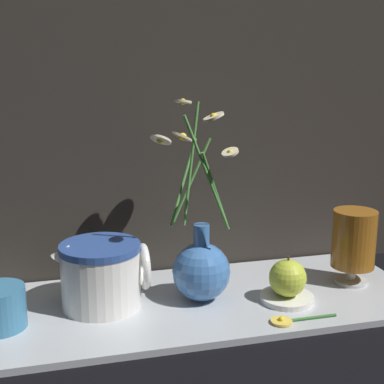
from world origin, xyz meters
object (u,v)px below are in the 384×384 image
at_px(ceramic_pitcher, 102,272).
at_px(orange_fruit, 288,278).
at_px(vase_with_flowers, 201,265).
at_px(tea_glass, 354,240).

height_order(ceramic_pitcher, orange_fruit, ceramic_pitcher).
relative_size(vase_with_flowers, tea_glass, 2.47).
height_order(tea_glass, orange_fruit, tea_glass).
xyz_separation_m(tea_glass, orange_fruit, (-0.16, -0.05, -0.04)).
xyz_separation_m(vase_with_flowers, ceramic_pitcher, (-0.18, 0.01, -0.00)).
height_order(vase_with_flowers, ceramic_pitcher, vase_with_flowers).
xyz_separation_m(vase_with_flowers, orange_fruit, (0.15, -0.05, -0.02)).
bearing_deg(orange_fruit, ceramic_pitcher, 168.94).
height_order(ceramic_pitcher, tea_glass, tea_glass).
relative_size(ceramic_pitcher, tea_glass, 1.14).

